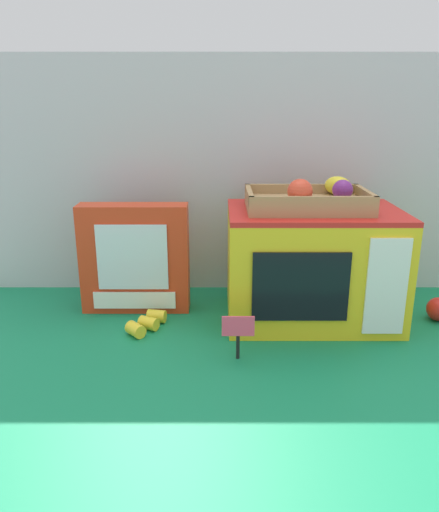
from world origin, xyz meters
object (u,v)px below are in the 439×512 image
at_px(loose_toy_apple, 436,309).
at_px(cookie_set_box, 133,259).
at_px(toy_microwave, 310,265).
at_px(price_sign, 236,331).
at_px(loose_toy_banana, 145,323).
at_px(food_groups_crate, 308,200).

bearing_deg(loose_toy_apple, cookie_set_box, 174.64).
distance_m(toy_microwave, price_sign, 0.30).
distance_m(price_sign, loose_toy_apple, 0.56).
xyz_separation_m(cookie_set_box, loose_toy_banana, (0.04, -0.12, -0.13)).
xyz_separation_m(loose_toy_banana, loose_toy_apple, (0.74, 0.05, 0.01)).
height_order(food_groups_crate, loose_toy_banana, food_groups_crate).
bearing_deg(cookie_set_box, loose_toy_banana, -70.48).
height_order(price_sign, loose_toy_apple, price_sign).
bearing_deg(loose_toy_banana, toy_microwave, 9.85).
distance_m(toy_microwave, food_groups_crate, 0.17).
relative_size(toy_microwave, food_groups_crate, 1.44).
xyz_separation_m(toy_microwave, food_groups_crate, (-0.01, -0.00, 0.17)).
xyz_separation_m(food_groups_crate, loose_toy_banana, (-0.40, -0.07, -0.29)).
relative_size(toy_microwave, cookie_set_box, 1.47).
bearing_deg(loose_toy_apple, price_sign, -159.09).
relative_size(food_groups_crate, loose_toy_banana, 2.32).
distance_m(food_groups_crate, cookie_set_box, 0.48).
bearing_deg(toy_microwave, price_sign, -131.56).
height_order(cookie_set_box, loose_toy_banana, cookie_set_box).
distance_m(toy_microwave, cookie_set_box, 0.46).
height_order(food_groups_crate, price_sign, food_groups_crate).
bearing_deg(loose_toy_banana, cookie_set_box, 109.52).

